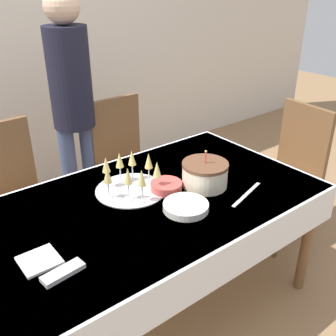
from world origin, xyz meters
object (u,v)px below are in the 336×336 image
champagne_tray (130,177)px  plate_stack_dessert (166,187)px  dining_chair_far_right (125,159)px  birthday_cake (205,174)px  dining_chair_far_left (13,194)px  plate_stack_main (186,207)px  dining_chair_right_end (290,168)px  person_standing (72,96)px

champagne_tray → plate_stack_dessert: champagne_tray is taller
dining_chair_far_right → birthday_cake: 0.94m
birthday_cake → champagne_tray: birthday_cake is taller
dining_chair_far_left → plate_stack_main: size_ratio=4.34×
plate_stack_main → dining_chair_right_end: bearing=9.1°
birthday_cake → person_standing: size_ratio=0.15×
plate_stack_main → person_standing: person_standing is taller
plate_stack_dessert → dining_chair_right_end: bearing=-1.3°
champagne_tray → plate_stack_main: (0.11, -0.33, -0.06)m
dining_chair_far_left → person_standing: 0.74m
dining_chair_far_right → plate_stack_main: bearing=-105.9°
champagne_tray → person_standing: size_ratio=0.22×
dining_chair_far_left → person_standing: bearing=15.6°
birthday_cake → dining_chair_far_right: bearing=86.6°
plate_stack_main → birthday_cake: bearing=27.1°
birthday_cake → plate_stack_main: size_ratio=1.11×
dining_chair_right_end → plate_stack_dessert: bearing=178.7°
dining_chair_right_end → champagne_tray: size_ratio=2.60×
dining_chair_right_end → plate_stack_main: dining_chair_right_end is taller
dining_chair_far_right → plate_stack_main: (-0.29, -1.02, 0.21)m
dining_chair_far_left → birthday_cake: (0.77, -0.90, 0.26)m
dining_chair_right_end → birthday_cake: dining_chair_right_end is taller
dining_chair_far_right → person_standing: bearing=153.7°
plate_stack_main → dining_chair_far_left: bearing=117.4°
dining_chair_right_end → plate_stack_dessert: dining_chair_right_end is taller
champagne_tray → birthday_cake: bearing=-30.6°
birthday_cake → person_standing: 1.10m
plate_stack_main → person_standing: 1.20m
dining_chair_far_left → dining_chair_right_end: same height
dining_chair_far_right → birthday_cake: bearing=-93.4°
dining_chair_right_end → champagne_tray: 1.27m
plate_stack_main → plate_stack_dessert: bearing=78.9°
dining_chair_far_right → plate_stack_main: dining_chair_far_right is taller
plate_stack_dessert → birthday_cake: bearing=-23.1°
dining_chair_far_left → plate_stack_main: 1.17m
dining_chair_far_left → birthday_cake: dining_chair_far_left is taller
dining_chair_far_right → plate_stack_main: 1.08m
champagne_tray → plate_stack_main: size_ratio=1.67×
dining_chair_right_end → champagne_tray: dining_chair_right_end is taller
person_standing → birthday_cake: bearing=-77.0°
plate_stack_dessert → person_standing: bearing=92.7°
birthday_cake → dining_chair_far_left: bearing=130.5°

